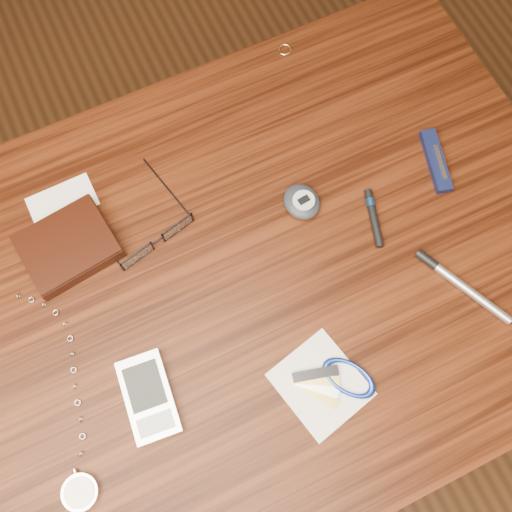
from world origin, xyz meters
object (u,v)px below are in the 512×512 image
object	(u,v)px
pocket_knife	(436,161)
pocket_watch	(79,484)
eyeglasses	(155,238)
notepad_keys	(335,381)
silver_pen	(455,281)
pda_phone	(149,397)
pedometer	(302,202)
wallet_and_card	(68,245)
desk	(242,298)

from	to	relation	value
pocket_knife	pocket_watch	bearing A→B (deg)	-162.75
eyeglasses	notepad_keys	world-z (taller)	eyeglasses
silver_pen	eyeglasses	bearing A→B (deg)	146.44
pda_phone	pedometer	bearing A→B (deg)	27.86
pda_phone	eyeglasses	bearing A→B (deg)	65.65
eyeglasses	pocket_watch	size ratio (longest dim) A/B	0.51
pocket_watch	pedometer	xyz separation A→B (m)	(0.42, 0.22, 0.00)
notepad_keys	wallet_and_card	bearing A→B (deg)	127.82
desk	pocket_watch	world-z (taller)	pocket_watch
wallet_and_card	pedometer	world-z (taller)	wallet_and_card
desk	pedometer	bearing A→B (deg)	27.24
pedometer	wallet_and_card	bearing A→B (deg)	166.33
desk	silver_pen	xyz separation A→B (m)	(0.27, -0.13, 0.11)
pda_phone	notepad_keys	bearing A→B (deg)	-20.46
pocket_watch	pocket_knife	bearing A→B (deg)	17.25
pocket_watch	notepad_keys	xyz separation A→B (m)	(0.34, -0.02, -0.00)
desk	pocket_knife	world-z (taller)	pocket_knife
desk	pocket_watch	bearing A→B (deg)	-152.03
wallet_and_card	pocket_knife	bearing A→B (deg)	-10.98
desk	wallet_and_card	size ratio (longest dim) A/B	6.13
eyeglasses	pda_phone	bearing A→B (deg)	-114.35
notepad_keys	silver_pen	xyz separation A→B (m)	(0.21, 0.05, 0.00)
wallet_and_card	pocket_knife	distance (m)	0.55
desk	notepad_keys	world-z (taller)	notepad_keys
pocket_knife	silver_pen	world-z (taller)	pocket_knife
wallet_and_card	eyeglasses	size ratio (longest dim) A/B	1.08
eyeglasses	pocket_watch	xyz separation A→B (m)	(-0.21, -0.26, -0.01)
eyeglasses	pedometer	xyz separation A→B (m)	(0.21, -0.04, -0.00)
notepad_keys	silver_pen	world-z (taller)	silver_pen
silver_pen	notepad_keys	bearing A→B (deg)	-167.12
notepad_keys	eyeglasses	bearing A→B (deg)	116.02
pedometer	notepad_keys	size ratio (longest dim) A/B	0.45
pedometer	notepad_keys	bearing A→B (deg)	-107.00
pda_phone	silver_pen	distance (m)	0.44
desk	pocket_watch	xyz separation A→B (m)	(-0.29, -0.15, 0.11)
pedometer	silver_pen	bearing A→B (deg)	-54.52
pedometer	pda_phone	bearing A→B (deg)	-152.14
silver_pen	pocket_watch	bearing A→B (deg)	-177.44
pocket_watch	pedometer	distance (m)	0.47
pda_phone	desk	bearing A→B (deg)	28.32
silver_pen	pocket_knife	bearing A→B (deg)	67.26
pda_phone	silver_pen	world-z (taller)	pda_phone
wallet_and_card	pocket_watch	xyz separation A→B (m)	(-0.09, -0.30, -0.01)
pocket_watch	notepad_keys	distance (m)	0.35
pda_phone	notepad_keys	size ratio (longest dim) A/B	0.83
pocket_knife	pda_phone	bearing A→B (deg)	-165.28
pedometer	pocket_knife	bearing A→B (deg)	-6.74
wallet_and_card	pedometer	distance (m)	0.34
pocket_watch	notepad_keys	size ratio (longest dim) A/B	2.15
wallet_and_card	pda_phone	world-z (taller)	wallet_and_card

